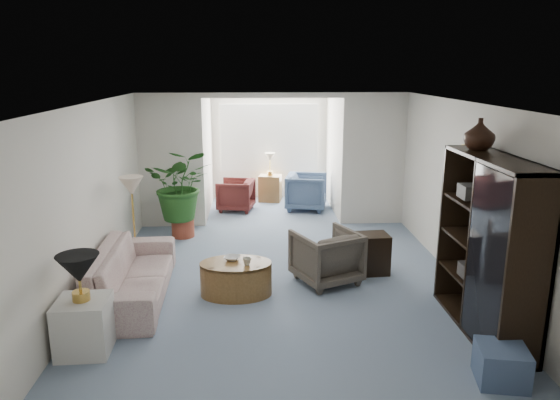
{
  "coord_description": "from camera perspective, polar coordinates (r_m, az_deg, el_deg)",
  "views": [
    {
      "loc": [
        -0.38,
        -6.64,
        2.94
      ],
      "look_at": [
        0.0,
        0.6,
        1.1
      ],
      "focal_mm": 33.59,
      "sensor_mm": 36.0,
      "label": 1
    }
  ],
  "objects": [
    {
      "name": "floor",
      "position": [
        7.27,
        0.25,
        -9.6
      ],
      "size": [
        6.0,
        6.0,
        0.0
      ],
      "primitive_type": "plane",
      "color": "gray",
      "rests_on": "ground"
    },
    {
      "name": "sunroom_floor",
      "position": [
        11.14,
        -0.94,
        -1.06
      ],
      "size": [
        2.6,
        2.6,
        0.0
      ],
      "primitive_type": "plane",
      "color": "gray",
      "rests_on": "ground"
    },
    {
      "name": "back_pier_left",
      "position": [
        9.91,
        -11.81,
        4.11
      ],
      "size": [
        1.2,
        0.12,
        2.5
      ],
      "primitive_type": "cube",
      "color": "white",
      "rests_on": "ground"
    },
    {
      "name": "back_pier_right",
      "position": [
        10.05,
        10.18,
        4.33
      ],
      "size": [
        1.2,
        0.12,
        2.5
      ],
      "primitive_type": "cube",
      "color": "white",
      "rests_on": "ground"
    },
    {
      "name": "back_header",
      "position": [
        9.66,
        -0.76,
        11.33
      ],
      "size": [
        2.6,
        0.12,
        0.1
      ],
      "primitive_type": "cube",
      "color": "white",
      "rests_on": "back_pier_left"
    },
    {
      "name": "window_pane",
      "position": [
        11.93,
        -1.16,
        6.82
      ],
      "size": [
        2.2,
        0.02,
        1.5
      ],
      "primitive_type": "cube",
      "color": "white"
    },
    {
      "name": "window_blinds",
      "position": [
        11.9,
        -1.15,
        6.8
      ],
      "size": [
        2.2,
        0.02,
        1.5
      ],
      "primitive_type": "cube",
      "color": "white"
    },
    {
      "name": "framed_picture",
      "position": [
        7.24,
        20.18,
        3.49
      ],
      "size": [
        0.04,
        0.5,
        0.4
      ],
      "primitive_type": "cube",
      "color": "beige"
    },
    {
      "name": "sofa",
      "position": [
        7.16,
        -15.86,
        -7.7
      ],
      "size": [
        0.97,
        2.3,
        0.66
      ],
      "primitive_type": "imported",
      "rotation": [
        0.0,
        0.0,
        1.61
      ],
      "color": "beige",
      "rests_on": "ground"
    },
    {
      "name": "end_table",
      "position": [
        6.04,
        -20.54,
        -12.71
      ],
      "size": [
        0.55,
        0.55,
        0.59
      ],
      "primitive_type": "cube",
      "rotation": [
        0.0,
        0.0,
        0.04
      ],
      "color": "silver",
      "rests_on": "ground"
    },
    {
      "name": "table_lamp",
      "position": [
        5.79,
        -21.1,
        -7.0
      ],
      "size": [
        0.44,
        0.44,
        0.3
      ],
      "primitive_type": "cone",
      "color": "black",
      "rests_on": "end_table"
    },
    {
      "name": "floor_lamp",
      "position": [
        7.99,
        -15.89,
        1.47
      ],
      "size": [
        0.36,
        0.36,
        0.28
      ],
      "primitive_type": "cone",
      "color": "beige",
      "rests_on": "ground"
    },
    {
      "name": "coffee_table",
      "position": [
        7.04,
        -4.81,
        -8.52
      ],
      "size": [
        1.21,
        1.21,
        0.45
      ],
      "primitive_type": "cylinder",
      "rotation": [
        0.0,
        0.0,
        -0.34
      ],
      "color": "olive",
      "rests_on": "ground"
    },
    {
      "name": "coffee_bowl",
      "position": [
        7.04,
        -5.24,
        -6.32
      ],
      "size": [
        0.27,
        0.27,
        0.05
      ],
      "primitive_type": "imported",
      "rotation": [
        0.0,
        0.0,
        -0.34
      ],
      "color": "silver",
      "rests_on": "coffee_table"
    },
    {
      "name": "coffee_cup",
      "position": [
        6.84,
        -3.62,
        -6.7
      ],
      "size": [
        0.14,
        0.14,
        0.1
      ],
      "primitive_type": "imported",
      "rotation": [
        0.0,
        0.0,
        -0.34
      ],
      "color": "beige",
      "rests_on": "coffee_table"
    },
    {
      "name": "wingback_chair",
      "position": [
        7.39,
        5.07,
        -6.14
      ],
      "size": [
        1.07,
        1.08,
        0.75
      ],
      "primitive_type": "imported",
      "rotation": [
        0.0,
        0.0,
        3.57
      ],
      "color": "#5C5449",
      "rests_on": "ground"
    },
    {
      "name": "side_table_dark",
      "position": [
        7.82,
        9.86,
        -5.76
      ],
      "size": [
        0.52,
        0.43,
        0.59
      ],
      "primitive_type": "cube",
      "rotation": [
        0.0,
        0.0,
        0.08
      ],
      "color": "black",
      "rests_on": "ground"
    },
    {
      "name": "entertainment_cabinet",
      "position": [
        6.29,
        21.75,
        -4.72
      ],
      "size": [
        0.48,
        1.81,
        2.01
      ],
      "primitive_type": "cube",
      "color": "black",
      "rests_on": "ground"
    },
    {
      "name": "cabinet_urn",
      "position": [
        6.48,
        20.9,
        6.72
      ],
      "size": [
        0.35,
        0.35,
        0.37
      ],
      "primitive_type": "imported",
      "color": "black",
      "rests_on": "entertainment_cabinet"
    },
    {
      "name": "ottoman",
      "position": [
        5.66,
        22.97,
        -16.17
      ],
      "size": [
        0.53,
        0.53,
        0.36
      ],
      "primitive_type": "cube",
      "rotation": [
        0.0,
        0.0,
        -0.19
      ],
      "color": "slate",
      "rests_on": "ground"
    },
    {
      "name": "plant_pot",
      "position": [
        9.52,
        -10.51,
        -2.99
      ],
      "size": [
        0.4,
        0.4,
        0.32
      ],
      "primitive_type": "cylinder",
      "color": "#973F2B",
      "rests_on": "ground"
    },
    {
      "name": "house_plant",
      "position": [
        9.32,
        -10.73,
        1.68
      ],
      "size": [
        1.14,
        0.99,
        1.27
      ],
      "primitive_type": "imported",
      "color": "#24571E",
      "rests_on": "plant_pot"
    },
    {
      "name": "sunroom_chair_blue",
      "position": [
        11.11,
        2.91,
        0.9
      ],
      "size": [
        0.98,
        0.96,
        0.76
      ],
      "primitive_type": "imported",
      "rotation": [
        0.0,
        0.0,
        1.37
      ],
      "color": "slate",
      "rests_on": "ground"
    },
    {
      "name": "sunroom_chair_maroon",
      "position": [
        11.07,
        -4.84,
        0.55
      ],
      "size": [
        0.85,
        0.83,
        0.66
      ],
      "primitive_type": "imported",
      "rotation": [
        0.0,
        0.0,
        -1.77
      ],
      "color": "#58221E",
      "rests_on": "ground"
    },
    {
      "name": "sunroom_table",
      "position": [
        11.81,
        -1.09,
        1.29
      ],
      "size": [
        0.55,
        0.46,
        0.59
      ],
      "primitive_type": "cube",
      "rotation": [
        0.0,
        0.0,
        -0.2
      ],
      "color": "olive",
      "rests_on": "ground"
    },
    {
      "name": "shelf_clutter",
      "position": [
        6.25,
        21.46,
        -5.11
      ],
      "size": [
        0.3,
        1.19,
        1.06
      ],
      "color": "#4A4744",
      "rests_on": "entertainment_cabinet"
    }
  ]
}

